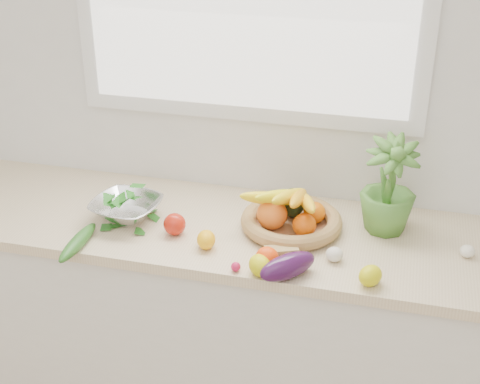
% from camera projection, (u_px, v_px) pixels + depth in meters
% --- Properties ---
extents(back_wall, '(4.50, 0.02, 2.70)m').
position_uv_depth(back_wall, '(248.00, 80.00, 2.47)').
color(back_wall, white).
rests_on(back_wall, ground).
extents(counter_cabinet, '(2.20, 0.58, 0.86)m').
position_uv_depth(counter_cabinet, '(229.00, 328.00, 2.64)').
color(counter_cabinet, silver).
rests_on(counter_cabinet, ground).
extents(countertop, '(2.24, 0.62, 0.04)m').
position_uv_depth(countertop, '(228.00, 229.00, 2.43)').
color(countertop, beige).
rests_on(countertop, counter_cabinet).
extents(orange_loose, '(0.10, 0.10, 0.08)m').
position_uv_depth(orange_loose, '(267.00, 258.00, 2.15)').
color(orange_loose, '#FF4108').
rests_on(orange_loose, countertop).
extents(lemon_a, '(0.11, 0.11, 0.07)m').
position_uv_depth(lemon_a, '(260.00, 265.00, 2.12)').
color(lemon_a, '#D6D20B').
rests_on(lemon_a, countertop).
extents(lemon_b, '(0.10, 0.11, 0.07)m').
position_uv_depth(lemon_b, '(370.00, 276.00, 2.07)').
color(lemon_b, '#D4D10B').
rests_on(lemon_b, countertop).
extents(lemon_c, '(0.08, 0.09, 0.06)m').
position_uv_depth(lemon_c, '(206.00, 240.00, 2.27)').
color(lemon_c, '#FFB00D').
rests_on(lemon_c, countertop).
extents(apple, '(0.10, 0.10, 0.08)m').
position_uv_depth(apple, '(175.00, 224.00, 2.34)').
color(apple, '#B61F0E').
rests_on(apple, countertop).
extents(ginger, '(0.12, 0.08, 0.04)m').
position_uv_depth(ginger, '(282.00, 252.00, 2.22)').
color(ginger, tan).
rests_on(ginger, countertop).
extents(garlic_a, '(0.05, 0.05, 0.04)m').
position_uv_depth(garlic_a, '(259.00, 234.00, 2.32)').
color(garlic_a, white).
rests_on(garlic_a, countertop).
extents(garlic_b, '(0.06, 0.06, 0.04)m').
position_uv_depth(garlic_b, '(467.00, 251.00, 2.22)').
color(garlic_b, white).
rests_on(garlic_b, countertop).
extents(garlic_c, '(0.06, 0.06, 0.05)m').
position_uv_depth(garlic_c, '(334.00, 254.00, 2.20)').
color(garlic_c, silver).
rests_on(garlic_c, countertop).
extents(eggplant, '(0.20, 0.20, 0.08)m').
position_uv_depth(eggplant, '(288.00, 266.00, 2.11)').
color(eggplant, '#34103A').
rests_on(eggplant, countertop).
extents(cucumber, '(0.05, 0.26, 0.05)m').
position_uv_depth(cucumber, '(78.00, 242.00, 2.27)').
color(cucumber, '#185418').
rests_on(cucumber, countertop).
extents(radish, '(0.03, 0.03, 0.03)m').
position_uv_depth(radish, '(236.00, 267.00, 2.15)').
color(radish, '#C61848').
rests_on(radish, countertop).
extents(potted_herb, '(0.23, 0.23, 0.35)m').
position_uv_depth(potted_herb, '(389.00, 185.00, 2.31)').
color(potted_herb, '#4A822F').
rests_on(potted_herb, countertop).
extents(fruit_basket, '(0.46, 0.46, 0.19)m').
position_uv_depth(fruit_basket, '(291.00, 216.00, 2.37)').
color(fruit_basket, '#B27F4F').
rests_on(fruit_basket, countertop).
extents(colander_with_spinach, '(0.28, 0.28, 0.13)m').
position_uv_depth(colander_with_spinach, '(126.00, 204.00, 2.42)').
color(colander_with_spinach, silver).
rests_on(colander_with_spinach, countertop).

